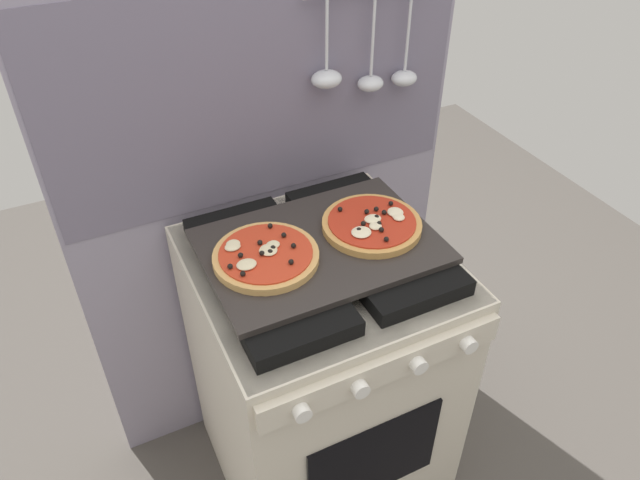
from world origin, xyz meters
name	(u,v)px	position (x,y,z in m)	size (l,w,h in m)	color
ground_plane	(320,461)	(0.00, 0.00, 0.00)	(4.00, 4.00, 0.00)	#4C4742
kitchen_backsplash	(270,212)	(0.00, 0.33, 0.79)	(1.10, 0.09, 1.55)	gray
stove	(320,373)	(0.00, 0.00, 0.45)	(0.60, 0.64, 0.90)	beige
baking_tray	(320,246)	(0.00, 0.00, 0.91)	(0.54, 0.38, 0.02)	#2D2826
pizza_left	(265,255)	(-0.14, 0.00, 0.93)	(0.24, 0.24, 0.03)	tan
pizza_right	(372,224)	(0.14, 0.00, 0.93)	(0.24, 0.24, 0.03)	tan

